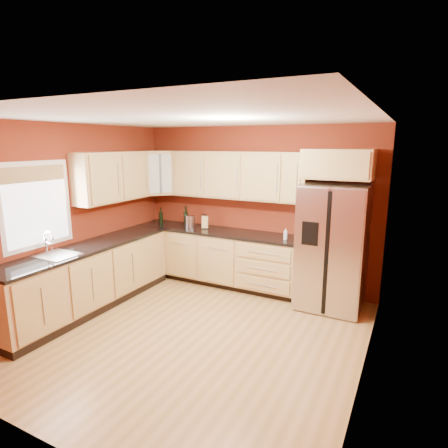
{
  "coord_description": "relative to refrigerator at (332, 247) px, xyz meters",
  "views": [
    {
      "loc": [
        2.32,
        -3.61,
        2.33
      ],
      "look_at": [
        -0.0,
        0.9,
        1.23
      ],
      "focal_mm": 30.0,
      "sensor_mm": 36.0,
      "label": 1
    }
  ],
  "objects": [
    {
      "name": "canister_left",
      "position": [
        -2.41,
        0.11,
        0.13
      ],
      "size": [
        0.13,
        0.13,
        0.19
      ],
      "primitive_type": "cylinder",
      "rotation": [
        0.0,
        0.0,
        -0.15
      ],
      "color": "#B7B7BC",
      "rests_on": "countertop_back"
    },
    {
      "name": "window",
      "position": [
        -3.33,
        -2.12,
        0.66
      ],
      "size": [
        0.03,
        0.9,
        1.0
      ],
      "primitive_type": "cube",
      "color": "white",
      "rests_on": "wall_left"
    },
    {
      "name": "soap_dispenser",
      "position": [
        -0.69,
        0.0,
        0.11
      ],
      "size": [
        0.06,
        0.06,
        0.17
      ],
      "primitive_type": "cylinder",
      "rotation": [
        0.0,
        0.0,
        -0.08
      ],
      "color": "white",
      "rests_on": "countertop_back"
    },
    {
      "name": "base_cabinets_left",
      "position": [
        -3.05,
        -1.62,
        -0.45
      ],
      "size": [
        0.6,
        2.8,
        0.88
      ],
      "primitive_type": "cube",
      "color": "#AE8054",
      "rests_on": "floor"
    },
    {
      "name": "base_cabinets_back",
      "position": [
        -1.9,
        0.07,
        -0.45
      ],
      "size": [
        2.9,
        0.6,
        0.88
      ],
      "primitive_type": "cube",
      "color": "#AE8054",
      "rests_on": "floor"
    },
    {
      "name": "knife_block",
      "position": [
        -2.14,
        0.11,
        0.13
      ],
      "size": [
        0.13,
        0.13,
        0.21
      ],
      "primitive_type": "cube",
      "rotation": [
        0.0,
        0.0,
        0.4
      ],
      "color": "tan",
      "rests_on": "countertop_back"
    },
    {
      "name": "wall_left",
      "position": [
        -3.35,
        -1.62,
        0.41
      ],
      "size": [
        0.04,
        4.0,
        2.6
      ],
      "primitive_type": "cube",
      "color": "maroon",
      "rests_on": "floor"
    },
    {
      "name": "countertop_left",
      "position": [
        -3.04,
        -1.62,
        0.01
      ],
      "size": [
        0.62,
        2.8,
        0.04
      ],
      "primitive_type": "cube",
      "color": "black",
      "rests_on": "base_cabinets_left"
    },
    {
      "name": "sink_faucet",
      "position": [
        -3.04,
        -2.12,
        0.18
      ],
      "size": [
        0.5,
        0.42,
        0.3
      ],
      "primitive_type": null,
      "color": "white",
      "rests_on": "countertop_left"
    },
    {
      "name": "upper_cabinets_left",
      "position": [
        -3.19,
        -0.9,
        0.94
      ],
      "size": [
        0.33,
        1.35,
        0.75
      ],
      "primitive_type": "cube",
      "color": "#AE8054",
      "rests_on": "wall_left"
    },
    {
      "name": "wine_bottle_b",
      "position": [
        -2.5,
        0.08,
        0.21
      ],
      "size": [
        0.1,
        0.1,
        0.35
      ],
      "primitive_type": null,
      "rotation": [
        0.0,
        0.0,
        -0.36
      ],
      "color": "black",
      "rests_on": "countertop_back"
    },
    {
      "name": "upper_cabinets_back",
      "position": [
        -1.6,
        0.21,
        0.94
      ],
      "size": [
        2.3,
        0.33,
        0.75
      ],
      "primitive_type": "cube",
      "color": "#AE8054",
      "rests_on": "wall_back"
    },
    {
      "name": "corner_upper_cabinet",
      "position": [
        -3.02,
        0.04,
        0.94
      ],
      "size": [
        0.67,
        0.67,
        0.75
      ],
      "primitive_type": "cube",
      "rotation": [
        0.0,
        0.0,
        0.79
      ],
      "color": "#AE8054",
      "rests_on": "wall_back"
    },
    {
      "name": "wall_front",
      "position": [
        -1.35,
        -3.62,
        0.41
      ],
      "size": [
        4.0,
        0.04,
        2.6
      ],
      "primitive_type": "cube",
      "color": "maroon",
      "rests_on": "floor"
    },
    {
      "name": "over_fridge_cabinet",
      "position": [
        0.0,
        0.07,
        1.16
      ],
      "size": [
        0.92,
        0.6,
        0.4
      ],
      "primitive_type": "cube",
      "color": "#AE8054",
      "rests_on": "wall_back"
    },
    {
      "name": "countertop_back",
      "position": [
        -1.9,
        0.06,
        0.01
      ],
      "size": [
        2.9,
        0.62,
        0.04
      ],
      "primitive_type": "cube",
      "color": "black",
      "rests_on": "base_cabinets_back"
    },
    {
      "name": "ceiling",
      "position": [
        -1.35,
        -1.62,
        1.71
      ],
      "size": [
        4.0,
        4.0,
        0.0
      ],
      "primitive_type": "plane",
      "color": "silver",
      "rests_on": "wall_back"
    },
    {
      "name": "canister_right",
      "position": [
        -2.45,
        0.07,
        0.13
      ],
      "size": [
        0.16,
        0.16,
        0.2
      ],
      "primitive_type": "cylinder",
      "rotation": [
        0.0,
        0.0,
        -0.39
      ],
      "color": "#B7B7BC",
      "rests_on": "countertop_back"
    },
    {
      "name": "refrigerator",
      "position": [
        0.0,
        0.0,
        0.0
      ],
      "size": [
        0.9,
        0.75,
        1.78
      ],
      "primitive_type": "cube",
      "color": "#B7B7BC",
      "rests_on": "floor"
    },
    {
      "name": "wall_right",
      "position": [
        0.65,
        -1.62,
        0.41
      ],
      "size": [
        0.04,
        4.0,
        2.6
      ],
      "primitive_type": "cube",
      "color": "maroon",
      "rests_on": "floor"
    },
    {
      "name": "wine_bottle_a",
      "position": [
        -2.98,
        0.01,
        0.18
      ],
      "size": [
        0.08,
        0.08,
        0.3
      ],
      "primitive_type": null,
      "rotation": [
        0.0,
        0.0,
        -0.12
      ],
      "color": "black",
      "rests_on": "countertop_back"
    },
    {
      "name": "wall_back",
      "position": [
        -1.35,
        0.38,
        0.41
      ],
      "size": [
        4.0,
        0.04,
        2.6
      ],
      "primitive_type": "cube",
      "color": "maroon",
      "rests_on": "floor"
    },
    {
      "name": "floor",
      "position": [
        -1.35,
        -1.62,
        -0.89
      ],
      "size": [
        4.0,
        4.0,
        0.0
      ],
      "primitive_type": "plane",
      "color": "#A57D3F",
      "rests_on": "ground"
    }
  ]
}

